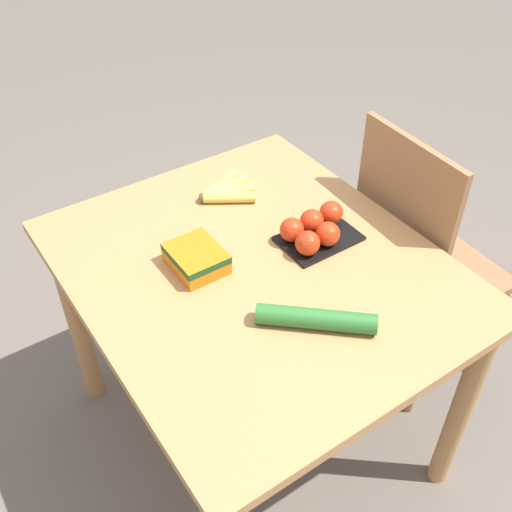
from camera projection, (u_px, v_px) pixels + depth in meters
ground_plane at (256, 430)px, 2.05m from camera, size 12.00×12.00×0.00m
dining_table at (256, 297)px, 1.63m from camera, size 1.05×0.89×0.76m
chair at (417, 264)px, 1.94m from camera, size 0.44×0.42×0.99m
banana_bunch at (224, 191)px, 1.78m from camera, size 0.17×0.17×0.03m
tomato_pack at (315, 230)px, 1.61m from camera, size 0.15×0.21×0.08m
carrot_bag at (196, 257)px, 1.53m from camera, size 0.15×0.12×0.06m
cucumber_near at (316, 319)px, 1.38m from camera, size 0.22×0.24×0.05m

